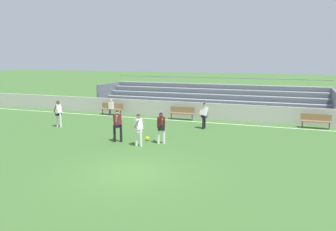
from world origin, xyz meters
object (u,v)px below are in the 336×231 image
(player_dark_wide_right, at_px, (118,123))
(bench_near_wall_gap, at_px, (182,112))
(player_white_wide_left, at_px, (138,127))
(bench_far_left, at_px, (316,120))
(player_dark_on_ball, at_px, (161,125))
(soccer_ball, at_px, (147,138))
(bench_centre_sideline, at_px, (112,108))
(bleacher_stand, at_px, (209,99))
(spectator_seated, at_px, (111,106))
(player_white_pressing_high, at_px, (58,111))
(player_white_challenging, at_px, (204,113))

(player_dark_wide_right, bearing_deg, bench_near_wall_gap, 81.34)
(player_white_wide_left, bearing_deg, bench_near_wall_gap, 91.91)
(bench_far_left, distance_m, player_dark_on_ball, 10.36)
(bench_near_wall_gap, height_order, player_dark_on_ball, player_dark_on_ball)
(soccer_ball, bearing_deg, bench_centre_sideline, 131.70)
(player_white_wide_left, bearing_deg, soccer_ball, 92.49)
(bench_far_left, xyz_separation_m, bench_near_wall_gap, (-8.80, 0.00, 0.00))
(bench_near_wall_gap, distance_m, player_white_wide_left, 7.82)
(bleacher_stand, height_order, spectator_seated, bleacher_stand)
(player_white_pressing_high, xyz_separation_m, player_dark_wide_right, (5.40, -2.15, 0.01))
(bench_centre_sideline, bearing_deg, player_dark_on_ball, -45.59)
(bench_far_left, bearing_deg, soccer_ball, -142.49)
(bleacher_stand, bearing_deg, player_white_pressing_high, -131.08)
(bench_near_wall_gap, relative_size, bench_centre_sideline, 1.00)
(player_white_wide_left, height_order, player_white_pressing_high, player_white_pressing_high)
(player_dark_on_ball, height_order, soccer_ball, player_dark_on_ball)
(bleacher_stand, height_order, soccer_ball, bleacher_stand)
(soccer_ball, bearing_deg, player_white_wide_left, -87.51)
(player_white_pressing_high, bearing_deg, bench_near_wall_gap, 38.93)
(player_white_pressing_high, height_order, player_white_challenging, player_white_pressing_high)
(bench_near_wall_gap, xyz_separation_m, player_dark_wide_right, (-1.13, -7.42, 0.47))
(player_white_challenging, distance_m, soccer_ball, 4.62)
(player_dark_on_ball, xyz_separation_m, player_white_challenging, (1.13, 4.39, -0.00))
(player_white_challenging, bearing_deg, bench_near_wall_gap, 131.60)
(bleacher_stand, relative_size, bench_centre_sideline, 10.05)
(player_white_pressing_high, bearing_deg, player_white_challenging, 17.12)
(player_white_pressing_high, bearing_deg, bench_centre_sideline, 80.82)
(bleacher_stand, relative_size, player_dark_wide_right, 10.68)
(bleacher_stand, bearing_deg, bench_far_left, -24.56)
(bench_far_left, xyz_separation_m, player_white_challenging, (-6.53, -2.56, 0.42))
(bench_far_left, xyz_separation_m, player_dark_wide_right, (-9.93, -7.42, 0.47))
(bench_near_wall_gap, height_order, bench_centre_sideline, same)
(bleacher_stand, bearing_deg, bench_near_wall_gap, -107.81)
(player_white_challenging, distance_m, player_dark_wide_right, 5.93)
(bench_near_wall_gap, bearing_deg, player_dark_wide_right, -98.66)
(bleacher_stand, relative_size, bench_near_wall_gap, 10.05)
(player_dark_on_ball, xyz_separation_m, soccer_ball, (-0.93, 0.35, -0.85))
(player_white_wide_left, distance_m, player_dark_wide_right, 1.44)
(spectator_seated, distance_m, soccer_ball, 8.77)
(player_white_wide_left, bearing_deg, bench_centre_sideline, 127.24)
(bench_far_left, relative_size, player_white_wide_left, 1.10)
(bench_far_left, bearing_deg, spectator_seated, -179.54)
(spectator_seated, relative_size, player_white_wide_left, 0.74)
(bleacher_stand, height_order, player_white_challenging, bleacher_stand)
(player_dark_on_ball, relative_size, soccer_ball, 7.40)
(bleacher_stand, height_order, player_dark_wide_right, bleacher_stand)
(spectator_seated, bearing_deg, player_dark_wide_right, -58.10)
(bench_centre_sideline, distance_m, soccer_ball, 8.85)
(spectator_seated, xyz_separation_m, player_dark_on_ball, (6.81, -6.84, 0.26))
(bench_centre_sideline, xyz_separation_m, player_dark_wide_right, (4.54, -7.42, 0.47))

